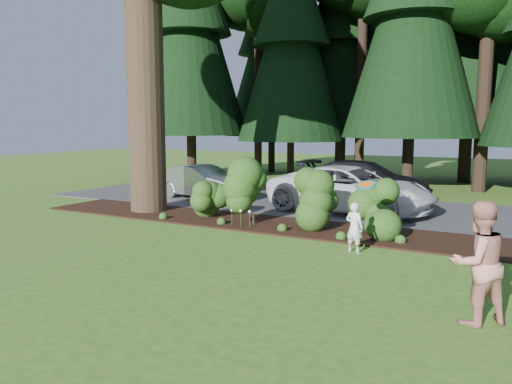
{
  "coord_description": "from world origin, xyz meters",
  "views": [
    {
      "loc": [
        6.92,
        -9.85,
        2.96
      ],
      "look_at": [
        0.92,
        1.1,
        1.3
      ],
      "focal_mm": 35.0,
      "sensor_mm": 36.0,
      "label": 1
    }
  ],
  "objects_px": {
    "child": "(354,227)",
    "car_silver_wagon": "(203,182)",
    "frisbee": "(366,185)",
    "car_white_suv": "(351,189)",
    "car_dark_suv": "(365,180)",
    "adult": "(478,263)"
  },
  "relations": [
    {
      "from": "child",
      "to": "adult",
      "type": "bearing_deg",
      "value": 142.21
    },
    {
      "from": "car_silver_wagon",
      "to": "car_white_suv",
      "type": "height_order",
      "value": "car_white_suv"
    },
    {
      "from": "car_dark_suv",
      "to": "frisbee",
      "type": "distance_m",
      "value": 8.78
    },
    {
      "from": "child",
      "to": "adult",
      "type": "distance_m",
      "value": 4.38
    },
    {
      "from": "child",
      "to": "adult",
      "type": "xyz_separation_m",
      "value": [
        2.92,
        -3.24,
        0.34
      ]
    },
    {
      "from": "car_silver_wagon",
      "to": "frisbee",
      "type": "xyz_separation_m",
      "value": [
        8.25,
        -5.27,
        0.9
      ]
    },
    {
      "from": "frisbee",
      "to": "adult",
      "type": "bearing_deg",
      "value": -51.03
    },
    {
      "from": "car_silver_wagon",
      "to": "car_white_suv",
      "type": "relative_size",
      "value": 0.73
    },
    {
      "from": "car_silver_wagon",
      "to": "adult",
      "type": "height_order",
      "value": "adult"
    },
    {
      "from": "adult",
      "to": "car_white_suv",
      "type": "bearing_deg",
      "value": -101.86
    },
    {
      "from": "car_silver_wagon",
      "to": "car_dark_suv",
      "type": "distance_m",
      "value": 6.55
    },
    {
      "from": "car_silver_wagon",
      "to": "car_white_suv",
      "type": "xyz_separation_m",
      "value": [
        6.26,
        -0.21,
        0.11
      ]
    },
    {
      "from": "car_silver_wagon",
      "to": "frisbee",
      "type": "height_order",
      "value": "frisbee"
    },
    {
      "from": "car_dark_suv",
      "to": "adult",
      "type": "bearing_deg",
      "value": -154.21
    },
    {
      "from": "car_silver_wagon",
      "to": "frisbee",
      "type": "relative_size",
      "value": 8.04
    },
    {
      "from": "frisbee",
      "to": "car_silver_wagon",
      "type": "bearing_deg",
      "value": 147.44
    },
    {
      "from": "child",
      "to": "car_silver_wagon",
      "type": "bearing_deg",
      "value": -23.58
    },
    {
      "from": "frisbee",
      "to": "car_white_suv",
      "type": "bearing_deg",
      "value": 111.5
    },
    {
      "from": "car_silver_wagon",
      "to": "car_dark_suv",
      "type": "xyz_separation_m",
      "value": [
        5.76,
        3.11,
        0.09
      ]
    },
    {
      "from": "car_dark_suv",
      "to": "adult",
      "type": "xyz_separation_m",
      "value": [
        5.2,
        -11.73,
        0.14
      ]
    },
    {
      "from": "car_white_suv",
      "to": "car_dark_suv",
      "type": "relative_size",
      "value": 1.07
    },
    {
      "from": "car_silver_wagon",
      "to": "frisbee",
      "type": "bearing_deg",
      "value": -112.81
    }
  ]
}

